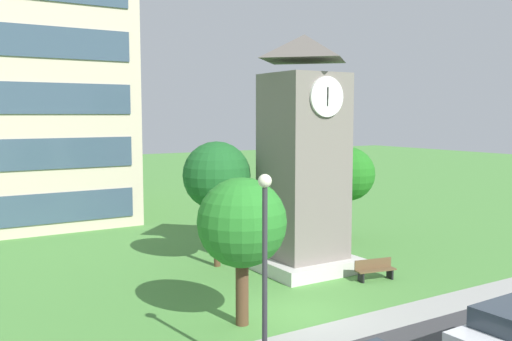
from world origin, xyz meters
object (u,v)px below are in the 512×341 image
object	(u,v)px
tree_streetside	(217,176)
tree_by_building	(348,175)
clock_tower	(303,166)
park_bench	(375,269)
tree_near_tower	(242,223)
street_lamp	(265,253)

from	to	relation	value
tree_streetside	tree_by_building	bearing A→B (deg)	6.52
tree_by_building	tree_streetside	distance (m)	8.85
clock_tower	tree_streetside	bearing A→B (deg)	142.55
park_bench	tree_by_building	distance (m)	8.31
clock_tower	tree_streetside	size ratio (longest dim) A/B	1.81
clock_tower	tree_near_tower	xyz separation A→B (m)	(-5.86, -4.53, -1.28)
clock_tower	park_bench	size ratio (longest dim) A/B	5.70
clock_tower	park_bench	bearing A→B (deg)	-62.67
tree_near_tower	tree_streetside	xyz separation A→B (m)	(2.69, 6.95, 0.79)
tree_by_building	tree_near_tower	bearing A→B (deg)	-145.25
clock_tower	tree_streetside	xyz separation A→B (m)	(-3.16, 2.42, -0.49)
street_lamp	clock_tower	bearing A→B (deg)	48.48
park_bench	clock_tower	bearing A→B (deg)	117.33
clock_tower	street_lamp	xyz separation A→B (m)	(-7.38, -8.33, -1.28)
tree_streetside	street_lamp	bearing A→B (deg)	-111.38
park_bench	tree_by_building	size ratio (longest dim) A/B	0.35
tree_streetside	clock_tower	bearing A→B (deg)	-37.45
tree_near_tower	tree_by_building	bearing A→B (deg)	34.75
street_lamp	tree_near_tower	size ratio (longest dim) A/B	1.11
tree_by_building	tree_streetside	size ratio (longest dim) A/B	0.90
clock_tower	street_lamp	world-z (taller)	clock_tower
park_bench	tree_near_tower	world-z (taller)	tree_near_tower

